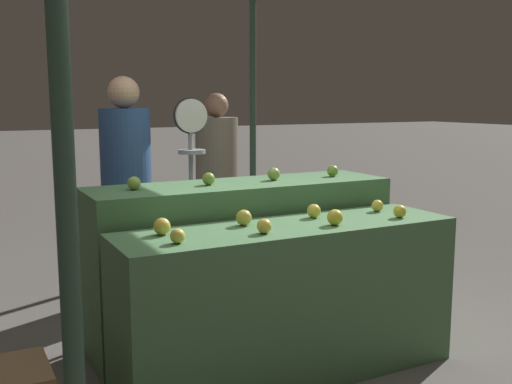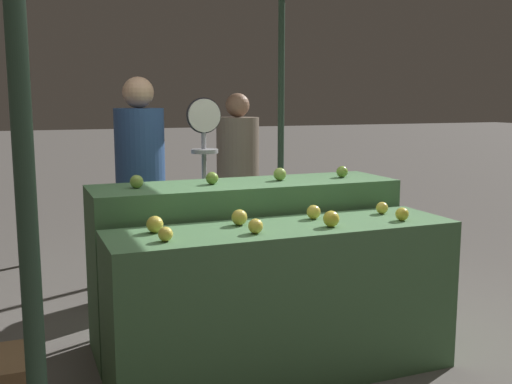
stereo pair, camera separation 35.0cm
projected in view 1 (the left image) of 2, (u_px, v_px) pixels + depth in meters
The scene contains 18 objects.
ground_plane at pixel (288, 374), 3.46m from camera, with size 60.00×60.00×0.00m, color #66605B.
display_counter_front at pixel (289, 301), 3.39m from camera, with size 1.97×0.55×0.88m, color #4C7A4C.
display_counter_back at pixel (242, 262), 3.90m from camera, with size 1.97×0.55×1.04m, color #4C7A4C.
apple_front_0 at pixel (177, 236), 2.90m from camera, with size 0.07×0.07×0.07m, color yellow.
apple_front_1 at pixel (264, 226), 3.11m from camera, with size 0.08×0.08×0.08m, color yellow.
apple_front_2 at pixel (335, 217), 3.32m from camera, with size 0.09×0.09×0.09m, color gold.
apple_front_3 at pixel (400, 211), 3.53m from camera, with size 0.08×0.08×0.08m, color gold.
apple_front_4 at pixel (162, 226), 3.08m from camera, with size 0.09×0.09×0.09m, color yellow.
apple_front_5 at pixel (244, 218), 3.31m from camera, with size 0.09×0.09×0.09m, color gold.
apple_front_6 at pixel (314, 211), 3.53m from camera, with size 0.08×0.08×0.08m, color yellow.
apple_front_7 at pixel (377, 206), 3.73m from camera, with size 0.07×0.07×0.07m, color yellow.
apple_back_0 at pixel (134, 183), 3.51m from camera, with size 0.08×0.08×0.08m, color #8EB247.
apple_back_1 at pixel (209, 179), 3.71m from camera, with size 0.08×0.08×0.08m, color #7AA338.
apple_back_2 at pixel (274, 174), 3.93m from camera, with size 0.08×0.08×0.08m, color #8EB247.
apple_back_3 at pixel (333, 171), 4.13m from camera, with size 0.08×0.08×0.08m, color #7AA338.
produce_scale at pixel (191, 158), 4.40m from camera, with size 0.26×0.20×1.59m.
person_vendor_at_scale at pixel (126, 178), 4.35m from camera, with size 0.44×0.44×1.74m.
person_customer_left at pixel (217, 171), 5.38m from camera, with size 0.50×0.50×1.63m.
Camera 1 is at (-1.67, -2.80, 1.57)m, focal length 42.00 mm.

